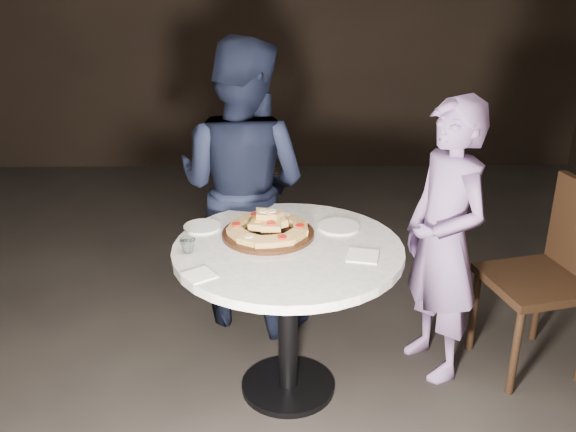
% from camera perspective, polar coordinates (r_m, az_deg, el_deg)
% --- Properties ---
extents(floor, '(7.00, 7.00, 0.00)m').
position_cam_1_polar(floor, '(3.46, -1.35, -14.18)').
color(floor, black).
rests_on(floor, ground).
extents(table, '(1.42, 1.42, 0.80)m').
position_cam_1_polar(table, '(3.03, 0.01, -5.24)').
color(table, black).
rests_on(table, ground).
extents(serving_board, '(0.53, 0.53, 0.02)m').
position_cam_1_polar(serving_board, '(3.07, -1.78, -1.58)').
color(serving_board, black).
rests_on(serving_board, table).
extents(focaccia_pile, '(0.39, 0.39, 0.10)m').
position_cam_1_polar(focaccia_pile, '(3.05, -1.79, -0.86)').
color(focaccia_pile, '#BB8C48').
rests_on(focaccia_pile, serving_board).
extents(plate_left, '(0.19, 0.19, 0.01)m').
position_cam_1_polar(plate_left, '(3.18, -7.63, -0.95)').
color(plate_left, white).
rests_on(plate_left, table).
extents(plate_right, '(0.26, 0.26, 0.01)m').
position_cam_1_polar(plate_right, '(3.16, 4.53, -0.95)').
color(plate_right, white).
rests_on(plate_right, table).
extents(water_glass, '(0.08, 0.08, 0.07)m').
position_cam_1_polar(water_glass, '(2.92, -8.89, -2.64)').
color(water_glass, silver).
rests_on(water_glass, table).
extents(napkin_near, '(0.17, 0.17, 0.01)m').
position_cam_1_polar(napkin_near, '(2.73, -7.87, -5.23)').
color(napkin_near, white).
rests_on(napkin_near, table).
extents(napkin_far, '(0.16, 0.16, 0.01)m').
position_cam_1_polar(napkin_far, '(2.88, 6.66, -3.54)').
color(napkin_far, white).
rests_on(napkin_far, table).
extents(chair_far, '(0.40, 0.42, 0.78)m').
position_cam_1_polar(chair_far, '(4.21, -3.45, -0.02)').
color(chair_far, black).
rests_on(chair_far, ground).
extents(chair_right, '(0.59, 0.57, 1.00)m').
position_cam_1_polar(chair_right, '(3.55, 22.66, -4.12)').
color(chair_right, black).
rests_on(chair_right, ground).
extents(diner_navy, '(1.00, 0.91, 1.66)m').
position_cam_1_polar(diner_navy, '(3.63, -4.07, 2.65)').
color(diner_navy, black).
rests_on(diner_navy, ground).
extents(diner_teal, '(0.52, 0.62, 1.46)m').
position_cam_1_polar(diner_teal, '(3.27, 13.71, -2.24)').
color(diner_teal, '#866EAE').
rests_on(diner_teal, ground).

